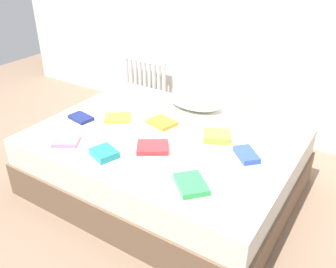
# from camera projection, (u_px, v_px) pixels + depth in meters

# --- Properties ---
(ground_plane) EXTENTS (8.00, 8.00, 0.00)m
(ground_plane) POSITION_uv_depth(u_px,v_px,m) (165.00, 186.00, 3.04)
(ground_plane) COLOR #7F6651
(bed) EXTENTS (2.00, 1.50, 0.50)m
(bed) POSITION_uv_depth(u_px,v_px,m) (165.00, 162.00, 2.92)
(bed) COLOR brown
(bed) RESTS_ON ground
(radiator) EXTENTS (0.58, 0.04, 0.49)m
(radiator) POSITION_uv_depth(u_px,v_px,m) (145.00, 79.00, 4.25)
(radiator) COLOR white
(radiator) RESTS_ON ground
(pillow) EXTENTS (0.50, 0.30, 0.14)m
(pillow) POSITION_uv_depth(u_px,v_px,m) (195.00, 101.00, 3.20)
(pillow) COLOR white
(pillow) RESTS_ON bed
(textbook_blue) EXTENTS (0.23, 0.23, 0.04)m
(textbook_blue) POSITION_uv_depth(u_px,v_px,m) (246.00, 155.00, 2.51)
(textbook_blue) COLOR #2847B7
(textbook_blue) RESTS_ON bed
(textbook_red) EXTENTS (0.29, 0.27, 0.04)m
(textbook_red) POSITION_uv_depth(u_px,v_px,m) (153.00, 147.00, 2.60)
(textbook_red) COLOR red
(textbook_red) RESTS_ON bed
(textbook_yellow) EXTENTS (0.27, 0.26, 0.03)m
(textbook_yellow) POSITION_uv_depth(u_px,v_px,m) (118.00, 118.00, 3.02)
(textbook_yellow) COLOR yellow
(textbook_yellow) RESTS_ON bed
(textbook_lime) EXTENTS (0.26, 0.25, 0.05)m
(textbook_lime) POSITION_uv_depth(u_px,v_px,m) (217.00, 136.00, 2.73)
(textbook_lime) COLOR #8CC638
(textbook_lime) RESTS_ON bed
(textbook_orange) EXTENTS (0.25, 0.22, 0.03)m
(textbook_orange) POSITION_uv_depth(u_px,v_px,m) (162.00, 122.00, 2.95)
(textbook_orange) COLOR orange
(textbook_orange) RESTS_ON bed
(textbook_pink) EXTENTS (0.24, 0.24, 0.03)m
(textbook_pink) POSITION_uv_depth(u_px,v_px,m) (66.00, 141.00, 2.68)
(textbook_pink) COLOR pink
(textbook_pink) RESTS_ON bed
(textbook_teal) EXTENTS (0.22, 0.20, 0.05)m
(textbook_teal) POSITION_uv_depth(u_px,v_px,m) (104.00, 153.00, 2.51)
(textbook_teal) COLOR teal
(textbook_teal) RESTS_ON bed
(textbook_green) EXTENTS (0.29, 0.28, 0.04)m
(textbook_green) POSITION_uv_depth(u_px,v_px,m) (191.00, 184.00, 2.21)
(textbook_green) COLOR green
(textbook_green) RESTS_ON bed
(textbook_navy) EXTENTS (0.22, 0.16, 0.03)m
(textbook_navy) POSITION_uv_depth(u_px,v_px,m) (81.00, 118.00, 3.02)
(textbook_navy) COLOR navy
(textbook_navy) RESTS_ON bed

